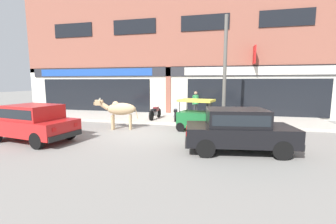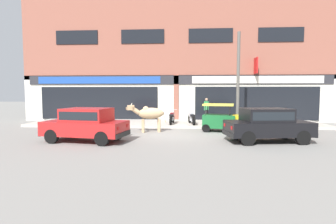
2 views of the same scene
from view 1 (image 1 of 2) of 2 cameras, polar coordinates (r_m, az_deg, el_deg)
ground_plane at (r=10.44m, az=-7.29°, el=-5.42°), size 90.00×90.00×0.00m
sidewalk at (r=14.23m, az=-1.60°, el=-1.51°), size 19.00×3.72×0.16m
shop_building at (r=16.32m, az=0.31°, el=16.89°), size 23.00×1.40×10.30m
cow at (r=11.36m, az=-12.25°, el=0.68°), size 2.10×0.94×1.61m
car_0 at (r=7.92m, az=17.28°, el=-3.90°), size 3.76×2.06×1.46m
car_1 at (r=10.40m, az=-31.10°, el=-1.96°), size 3.78×2.15×1.46m
auto_rickshaw at (r=10.87m, az=7.79°, el=-1.36°), size 2.12×1.49×1.52m
motorcycle_0 at (r=13.41m, az=-3.25°, el=-0.08°), size 0.52×1.81×0.88m
motorcycle_1 at (r=13.06m, az=1.90°, el=-0.28°), size 0.58×1.80×0.88m
pedestrian at (r=14.10m, az=7.02°, el=2.71°), size 0.35×0.40×1.60m
utility_pole at (r=12.04m, az=14.22°, el=10.12°), size 0.18×0.18×5.51m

